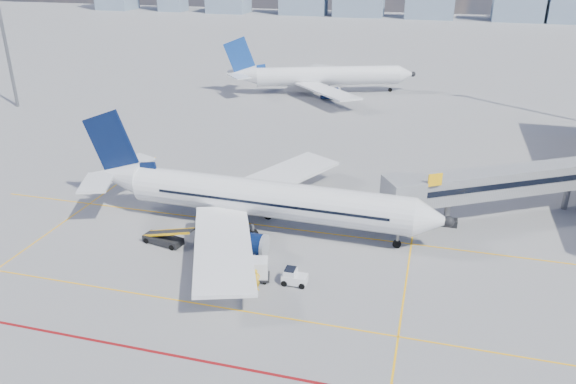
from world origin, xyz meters
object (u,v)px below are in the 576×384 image
(second_aircraft, at_px, (320,76))
(cargo_dolly, at_px, (248,269))
(ramp_worker, at_px, (256,280))
(baggage_tug, at_px, (293,277))
(belt_loader, at_px, (164,238))
(main_aircraft, at_px, (254,198))

(second_aircraft, bearing_deg, cargo_dolly, -103.08)
(cargo_dolly, bearing_deg, ramp_worker, -64.85)
(baggage_tug, height_order, ramp_worker, ramp_worker)
(second_aircraft, xyz_separation_m, baggage_tug, (11.73, -64.18, -2.55))
(belt_loader, relative_size, ramp_worker, 2.89)
(main_aircraft, relative_size, cargo_dolly, 9.72)
(second_aircraft, height_order, ramp_worker, second_aircraft)
(belt_loader, bearing_deg, baggage_tug, -3.36)
(main_aircraft, distance_m, baggage_tug, 11.00)
(belt_loader, height_order, ramp_worker, belt_loader)
(baggage_tug, height_order, cargo_dolly, cargo_dolly)
(baggage_tug, bearing_deg, ramp_worker, -146.98)
(second_aircraft, relative_size, belt_loader, 6.21)
(main_aircraft, xyz_separation_m, cargo_dolly, (2.49, -9.10, -2.18))
(cargo_dolly, relative_size, belt_loader, 0.68)
(main_aircraft, bearing_deg, belt_loader, -141.16)
(second_aircraft, distance_m, cargo_dolly, 65.11)
(second_aircraft, bearing_deg, main_aircraft, -104.47)
(second_aircraft, xyz_separation_m, cargo_dolly, (8.00, -64.58, -2.18))
(cargo_dolly, height_order, ramp_worker, ramp_worker)
(cargo_dolly, bearing_deg, second_aircraft, 81.67)
(belt_loader, bearing_deg, main_aircraft, 48.17)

